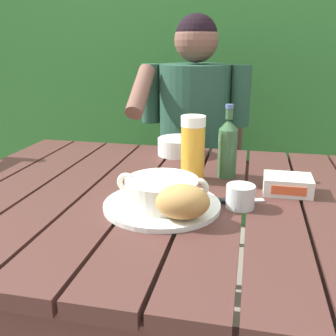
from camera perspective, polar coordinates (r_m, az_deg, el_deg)
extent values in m
cube|color=#492924|center=(1.22, -20.29, -2.67)|extent=(0.13, 0.98, 0.04)
cube|color=#492924|center=(1.16, -14.30, -3.28)|extent=(0.13, 0.98, 0.04)
cube|color=#492924|center=(1.10, -7.63, -3.92)|extent=(0.13, 0.98, 0.04)
cube|color=#492924|center=(1.06, -0.38, -4.56)|extent=(0.13, 0.98, 0.04)
cube|color=#492924|center=(1.04, 7.28, -5.15)|extent=(0.13, 0.98, 0.04)
cube|color=#492924|center=(1.04, 15.10, -5.66)|extent=(0.13, 0.98, 0.04)
cube|color=#492924|center=(1.06, 22.79, -6.06)|extent=(0.13, 0.98, 0.04)
cube|color=#492924|center=(0.71, -9.16, -22.92)|extent=(1.23, 0.03, 0.08)
cube|color=#492924|center=(1.51, 3.43, -0.05)|extent=(1.23, 0.03, 0.08)
cube|color=#492924|center=(1.80, -16.06, -8.14)|extent=(0.06, 0.06, 0.69)
cube|color=#306F32|center=(2.61, 7.59, 12.03)|extent=(3.30, 0.60, 1.71)
cylinder|color=#4C3823|center=(2.85, -2.75, 11.35)|extent=(0.10, 0.10, 1.58)
cylinder|color=#4E2E29|center=(1.85, 9.08, -10.90)|extent=(0.04, 0.04, 0.45)
cylinder|color=#4E2E29|center=(1.90, -2.72, -9.84)|extent=(0.04, 0.04, 0.45)
cylinder|color=#4E2E29|center=(2.22, 9.74, -5.86)|extent=(0.04, 0.04, 0.45)
cylinder|color=#4E2E29|center=(2.26, -0.05, -5.12)|extent=(0.04, 0.04, 0.45)
cube|color=#4E2E29|center=(1.96, 4.17, -1.48)|extent=(0.42, 0.45, 0.02)
cylinder|color=#4E2E29|center=(2.08, 10.40, 5.72)|extent=(0.04, 0.04, 0.46)
cylinder|color=#4E2E29|center=(2.13, -0.05, 6.27)|extent=(0.04, 0.04, 0.46)
cube|color=#4E2E29|center=(2.11, 5.07, 4.20)|extent=(0.38, 0.02, 0.04)
cube|color=#4E2E29|center=(2.09, 5.15, 7.26)|extent=(0.38, 0.02, 0.04)
cube|color=#4E2E29|center=(2.07, 5.24, 10.38)|extent=(0.38, 0.02, 0.04)
cylinder|color=#244938|center=(1.78, 5.36, -12.13)|extent=(0.11, 0.11, 0.45)
cylinder|color=#244938|center=(1.75, 6.03, -2.37)|extent=(0.13, 0.40, 0.13)
cylinder|color=#244938|center=(1.80, -0.13, -11.61)|extent=(0.11, 0.11, 0.45)
cylinder|color=#244938|center=(1.77, 0.56, -1.98)|extent=(0.13, 0.40, 0.13)
cylinder|color=#244938|center=(1.78, 3.93, 6.70)|extent=(0.32, 0.32, 0.51)
sphere|color=brown|center=(1.75, 4.19, 18.24)|extent=(0.19, 0.19, 0.19)
sphere|color=black|center=(1.75, 4.20, 18.86)|extent=(0.18, 0.18, 0.18)
cylinder|color=#244938|center=(1.73, 10.61, 10.35)|extent=(0.08, 0.08, 0.26)
cylinder|color=#244938|center=(1.78, -2.56, 10.86)|extent=(0.08, 0.08, 0.26)
cylinder|color=brown|center=(1.63, -4.03, 11.22)|extent=(0.07, 0.25, 0.21)
cylinder|color=white|center=(0.97, -0.89, -5.42)|extent=(0.29, 0.29, 0.01)
cylinder|color=white|center=(0.95, -0.90, -3.39)|extent=(0.18, 0.18, 0.06)
cylinder|color=orange|center=(0.95, -0.90, -2.62)|extent=(0.16, 0.16, 0.01)
torus|color=white|center=(0.97, -6.11, -2.11)|extent=(0.05, 0.01, 0.05)
torus|color=white|center=(0.93, 4.52, -2.92)|extent=(0.05, 0.01, 0.05)
ellipsoid|color=tan|center=(0.87, 2.15, -4.96)|extent=(0.13, 0.11, 0.08)
cylinder|color=gold|center=(1.13, 3.65, 2.12)|extent=(0.07, 0.07, 0.16)
cylinder|color=white|center=(1.11, 3.75, 6.90)|extent=(0.07, 0.07, 0.03)
cylinder|color=#325935|center=(1.18, 8.71, 2.14)|extent=(0.06, 0.06, 0.15)
cone|color=#325935|center=(1.16, 8.91, 6.36)|extent=(0.06, 0.06, 0.03)
cylinder|color=#325935|center=(1.15, 8.99, 7.88)|extent=(0.02, 0.02, 0.03)
cylinder|color=#495C94|center=(1.15, 9.04, 8.94)|extent=(0.02, 0.02, 0.01)
cylinder|color=silver|center=(0.97, 10.58, -4.11)|extent=(0.07, 0.07, 0.06)
cube|color=white|center=(1.10, 17.14, -2.33)|extent=(0.13, 0.10, 0.05)
cube|color=#E35731|center=(1.05, 17.33, -3.22)|extent=(0.09, 0.00, 0.02)
cube|color=silver|center=(1.01, 10.70, -4.79)|extent=(0.12, 0.05, 0.00)
cube|color=black|center=(1.00, 7.20, -4.88)|extent=(0.07, 0.04, 0.01)
cylinder|color=white|center=(1.41, 1.61, 3.20)|extent=(0.15, 0.15, 0.06)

